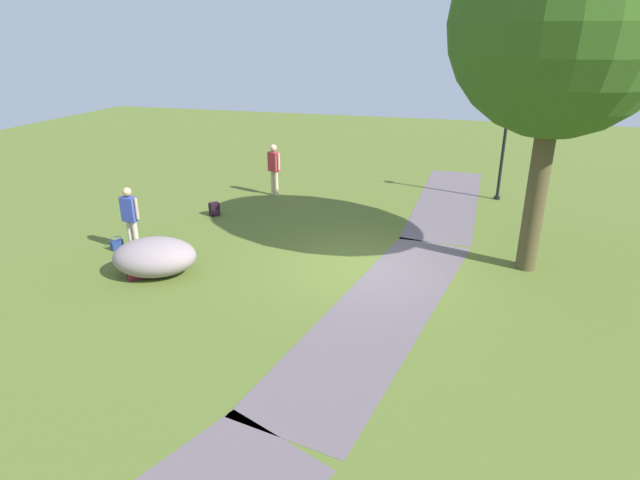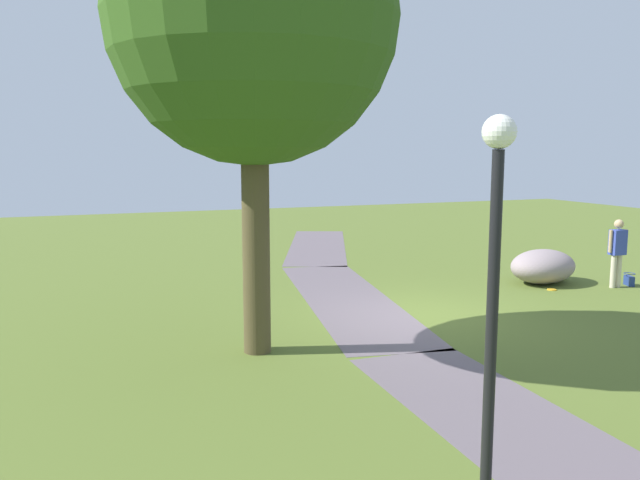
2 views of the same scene
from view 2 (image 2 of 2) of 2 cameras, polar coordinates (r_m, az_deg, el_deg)
name	(u,v)px [view 2 (image 2 of 2)]	position (r m, az deg, el deg)	size (l,w,h in m)	color
ground_plane	(418,316)	(13.02, 8.76, -6.79)	(48.00, 48.00, 0.00)	#546628
footpath_segment_near	(575,468)	(7.59, 21.93, -18.45)	(8.05, 2.13, 0.01)	#62565C
footpath_segment_mid	(347,298)	(14.38, 2.41, -5.26)	(8.21, 3.30, 0.01)	#62565C
footpath_segment_far	(318,246)	(22.15, -0.22, -0.53)	(8.12, 4.77, 0.01)	#62565C
large_shade_tree	(253,20)	(10.44, -6.04, 19.01)	(4.55, 4.55, 7.61)	#4E4428
lamp_post	(493,284)	(5.47, 15.29, -3.79)	(0.28, 0.28, 3.61)	black
lawn_boulder	(543,266)	(16.90, 19.37, -2.25)	(1.87, 2.19, 0.85)	gray
woman_with_handbag	(617,248)	(16.95, 25.13, -0.68)	(0.26, 0.52, 1.67)	beige
handbag_on_grass	(629,280)	(17.46, 25.99, -3.24)	(0.34, 0.34, 0.31)	navy
backpack_by_boulder	(542,272)	(17.44, 19.31, -2.71)	(0.35, 0.35, 0.40)	maroon
frisbee_on_grass	(552,290)	(16.21, 20.08, -4.20)	(0.22, 0.22, 0.02)	yellow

